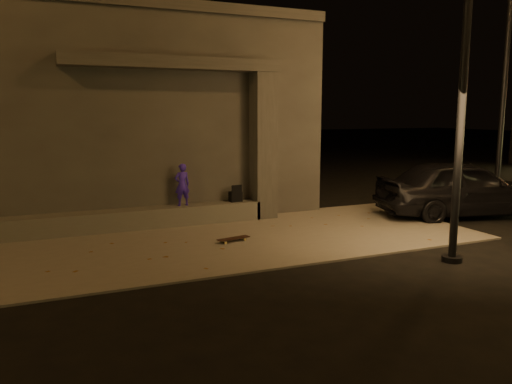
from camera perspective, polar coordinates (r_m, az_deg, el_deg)
name	(u,v)px	position (r m, az deg, el deg)	size (l,w,h in m)	color
ground	(262,268)	(8.76, 0.70, -8.70)	(120.00, 120.00, 0.00)	black
sidewalk	(223,240)	(10.54, -3.75, -5.53)	(11.00, 4.40, 0.04)	slate
building	(133,115)	(14.31, -13.83, 8.56)	(9.00, 5.10, 5.22)	#3A3735
ledge	(136,219)	(11.77, -13.56, -2.98)	(6.00, 0.55, 0.45)	#595750
column	(263,146)	(12.48, 0.84, 5.26)	(0.55, 0.55, 3.60)	#3A3735
canopy	(174,63)	(11.83, -9.33, 14.33)	(5.00, 0.70, 0.28)	#3A3735
skateboarder	(182,185)	(11.88, -8.43, 0.84)	(0.37, 0.24, 1.00)	#311BB1
backpack	(236,196)	(12.34, -2.35, -0.43)	(0.31, 0.21, 0.43)	black
skateboard	(234,239)	(10.33, -2.57, -5.34)	(0.73, 0.31, 0.08)	black
street_lamp_0	(468,3)	(9.60, 23.10, 19.23)	(0.36, 0.36, 7.96)	black
street_lamp_2	(506,57)	(15.55, 26.71, 13.60)	(0.36, 0.36, 7.33)	black
car_a	(462,188)	(13.92, 22.46, 0.41)	(1.75, 4.34, 1.48)	black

